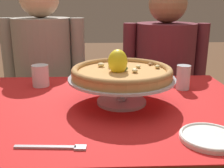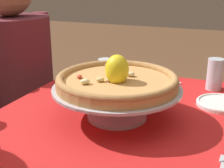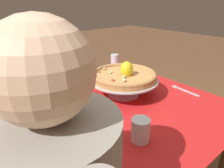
{
  "view_description": "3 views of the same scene",
  "coord_description": "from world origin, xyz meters",
  "views": [
    {
      "loc": [
        -0.02,
        -0.96,
        1.13
      ],
      "look_at": [
        0.02,
        0.05,
        0.82
      ],
      "focal_mm": 43.07,
      "sensor_mm": 36.0,
      "label": 1
    },
    {
      "loc": [
        -0.8,
        -0.31,
        1.18
      ],
      "look_at": [
        0.04,
        0.03,
        0.87
      ],
      "focal_mm": 49.72,
      "sensor_mm": 36.0,
      "label": 2
    },
    {
      "loc": [
        -0.76,
        0.77,
        1.3
      ],
      "look_at": [
        0.09,
        0.08,
        0.83
      ],
      "focal_mm": 32.38,
      "sensor_mm": 36.0,
      "label": 3
    }
  ],
  "objects": [
    {
      "name": "dining_table",
      "position": [
        0.0,
        0.0,
        0.63
      ],
      "size": [
        1.11,
        0.82,
        0.76
      ],
      "color": "brown",
      "rests_on": "ground"
    },
    {
      "name": "diner_right",
      "position": [
        0.37,
        0.67,
        0.62
      ],
      "size": [
        0.52,
        0.38,
        1.24
      ],
      "color": "#1E3833",
      "rests_on": "ground"
    },
    {
      "name": "pizza",
      "position": [
        0.05,
        0.01,
        0.89
      ],
      "size": [
        0.38,
        0.38,
        0.11
      ],
      "color": "tan",
      "rests_on": "pizza_stand"
    },
    {
      "name": "water_glass_front_right",
      "position": [
        0.45,
        -0.25,
        0.81
      ],
      "size": [
        0.06,
        0.06,
        0.13
      ],
      "color": "silver",
      "rests_on": "dining_table"
    },
    {
      "name": "water_glass_back_right",
      "position": [
        0.34,
        0.18,
        0.81
      ],
      "size": [
        0.06,
        0.06,
        0.11
      ],
      "color": "silver",
      "rests_on": "dining_table"
    },
    {
      "name": "side_plate",
      "position": [
        0.28,
        -0.29,
        0.77
      ],
      "size": [
        0.17,
        0.17,
        0.02
      ],
      "color": "white",
      "rests_on": "dining_table"
    },
    {
      "name": "pizza_stand",
      "position": [
        0.05,
        0.01,
        0.83
      ],
      "size": [
        0.41,
        0.41,
        0.1
      ],
      "color": "#B7B7C1",
      "rests_on": "dining_table"
    },
    {
      "name": "sugar_packet",
      "position": [
        0.46,
        -0.09,
        0.76
      ],
      "size": [
        0.06,
        0.06,
        0.0
      ],
      "primitive_type": "cube",
      "rotation": [
        0.0,
        0.0,
        2.25
      ],
      "color": "beige",
      "rests_on": "dining_table"
    }
  ]
}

